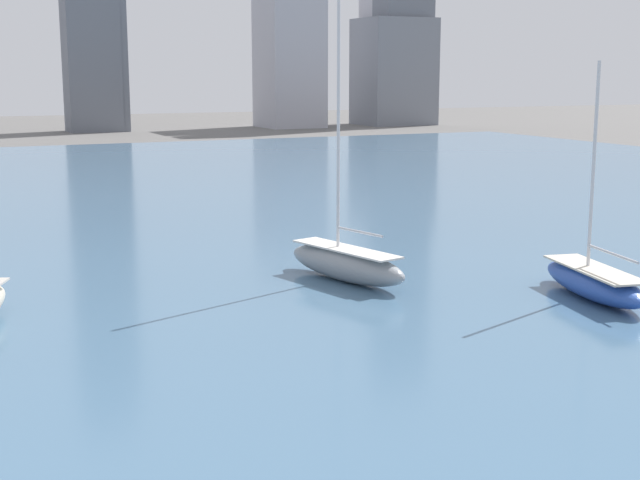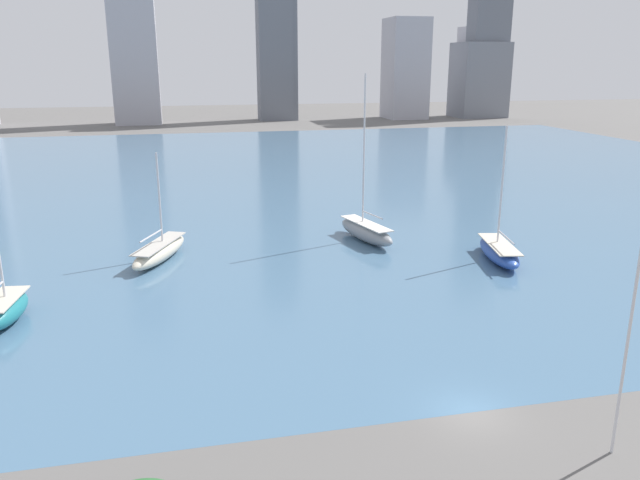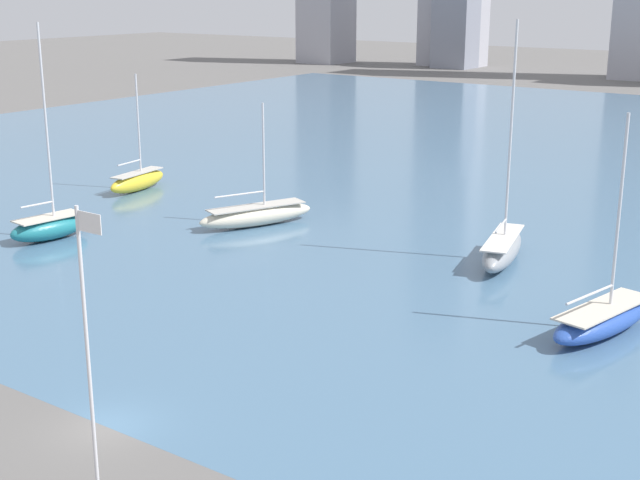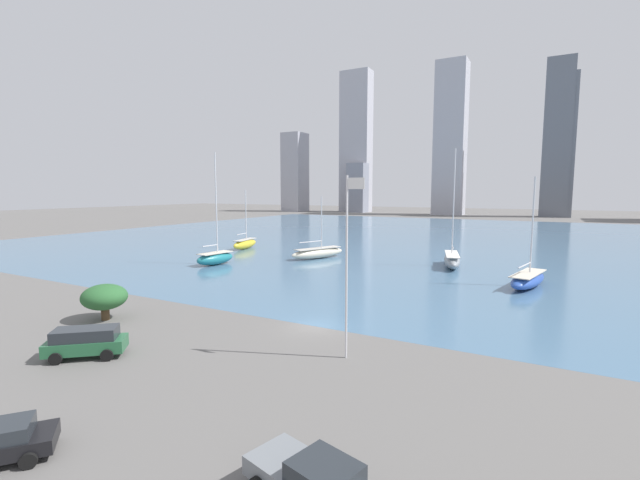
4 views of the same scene
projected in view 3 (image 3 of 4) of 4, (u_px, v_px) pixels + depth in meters
ground_plane at (106, 427)px, 39.35m from camera, size 500.00×500.00×0.00m
harbor_water at (614, 170)px, 94.18m from camera, size 180.00×140.00×0.00m
flag_pole at (89, 354)px, 31.17m from camera, size 1.24×0.14×11.70m
sailboat_blue at (603, 319)px, 49.68m from camera, size 4.40×9.42×12.32m
sailboat_cream at (256, 215)px, 72.16m from camera, size 6.03×10.07×9.90m
sailboat_yellow at (138, 180)px, 84.53m from camera, size 2.86×7.81×10.93m
sailboat_teal at (49, 226)px, 68.20m from camera, size 3.22×6.66×16.25m
sailboat_gray at (502, 248)px, 62.33m from camera, size 4.36×9.67×16.66m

